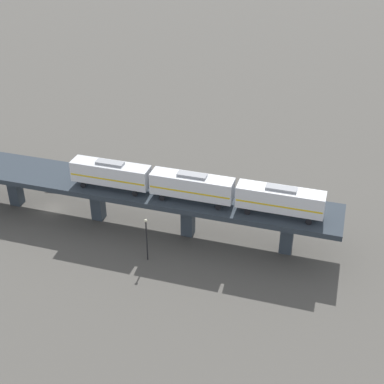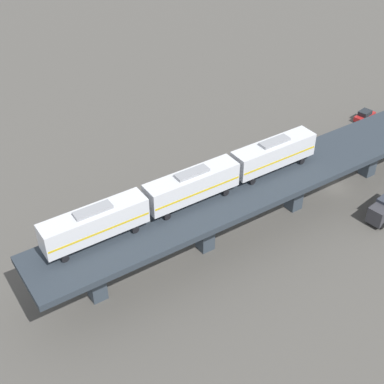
# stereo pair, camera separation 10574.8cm
# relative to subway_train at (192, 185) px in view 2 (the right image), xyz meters

# --- Properties ---
(ground_plane) EXTENTS (400.00, 400.00, 0.00)m
(ground_plane) POSITION_rel_subway_train_xyz_m (5.30, 24.03, -9.48)
(ground_plane) COLOR #4C4944
(elevated_viaduct) EXTENTS (22.98, 92.16, 6.94)m
(elevated_viaduct) POSITION_rel_subway_train_xyz_m (5.28, 23.87, -3.50)
(elevated_viaduct) COLOR #283039
(elevated_viaduct) RESTS_ON ground
(subway_train) EXTENTS (8.70, 37.17, 4.45)m
(subway_train) POSITION_rel_subway_train_xyz_m (0.00, 0.00, 0.00)
(subway_train) COLOR silver
(subway_train) RESTS_ON elevated_viaduct
(street_car_red) EXTENTS (2.03, 4.44, 1.89)m
(street_car_red) POSITION_rel_subway_train_xyz_m (-3.24, 44.75, -8.54)
(street_car_red) COLOR #AD1E1E
(street_car_red) RESTS_ON ground
(street_car_white) EXTENTS (2.62, 4.67, 1.89)m
(street_car_white) POSITION_rel_subway_train_xyz_m (-1.64, 34.66, -8.54)
(street_car_white) COLOR silver
(street_car_white) RESTS_ON ground
(street_lamp) EXTENTS (0.44, 0.44, 6.94)m
(street_lamp) POSITION_rel_subway_train_xyz_m (-5.60, 5.66, -5.37)
(street_lamp) COLOR black
(street_lamp) RESTS_ON ground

